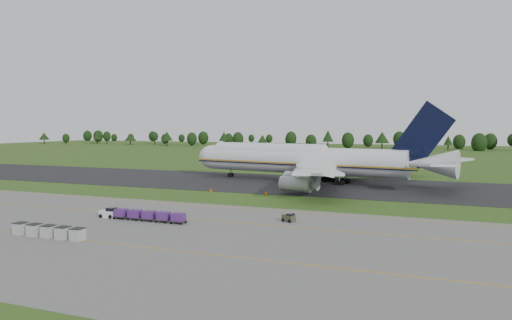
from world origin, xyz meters
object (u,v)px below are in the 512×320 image
at_px(baggage_train, 140,215).
at_px(uld_row, 48,231).
at_px(aircraft, 305,160).
at_px(edge_markers, 238,192).
at_px(utility_cart, 289,218).

relative_size(baggage_train, uld_row, 1.35).
xyz_separation_m(aircraft, edge_markers, (-7.30, -25.96, -5.46)).
bearing_deg(uld_row, utility_cart, 40.30).
relative_size(baggage_train, edge_markers, 1.12).
bearing_deg(baggage_train, edge_markers, 87.81).
xyz_separation_m(baggage_train, edge_markers, (1.29, 33.58, -0.61)).
distance_m(aircraft, baggage_train, 60.35).
distance_m(baggage_train, edge_markers, 33.61).
distance_m(uld_row, edge_markers, 48.09).
height_order(utility_cart, edge_markers, utility_cart).
bearing_deg(baggage_train, aircraft, 81.80).
relative_size(utility_cart, edge_markers, 0.16).
relative_size(utility_cart, uld_row, 0.19).
bearing_deg(baggage_train, utility_cart, 19.37).
bearing_deg(utility_cart, edge_markers, 127.62).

